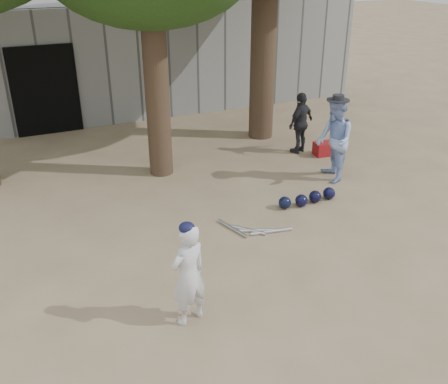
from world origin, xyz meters
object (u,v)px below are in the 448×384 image
spectator_blue (334,140)px  red_bag (324,149)px  boy_player (189,275)px  spectator_dark (301,123)px

spectator_blue → red_bag: (0.65, 1.20, -0.70)m
boy_player → spectator_blue: spectator_blue is taller
spectator_blue → red_bag: 1.53m
red_bag → boy_player: bearing=-139.8°
boy_player → red_bag: bearing=-158.3°
spectator_blue → red_bag: bearing=168.6°
boy_player → spectator_dark: 6.28m
boy_player → red_bag: (4.81, 4.07, -0.54)m
red_bag → spectator_blue: bearing=-118.5°
spectator_dark → boy_player: bearing=22.7°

